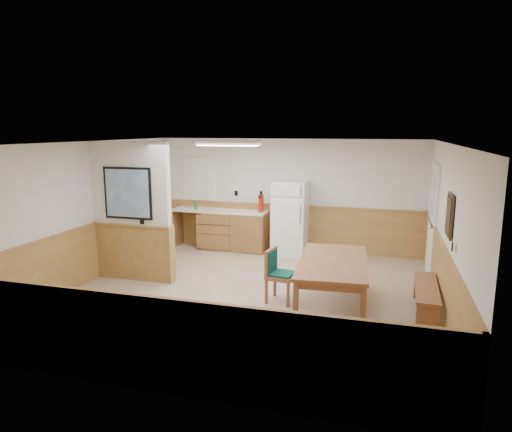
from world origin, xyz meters
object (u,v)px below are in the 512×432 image
(fire_extinguisher, at_px, (261,203))
(soap_bottle, at_px, (196,205))
(dining_chair, at_px, (276,271))
(dining_table, at_px, (333,266))
(refrigerator, at_px, (290,218))
(dining_bench, at_px, (426,293))

(fire_extinguisher, distance_m, soap_bottle, 1.55)
(dining_chair, distance_m, fire_extinguisher, 3.08)
(dining_table, relative_size, soap_bottle, 10.35)
(refrigerator, xyz_separation_m, dining_table, (1.24, -2.81, -0.15))
(dining_table, bearing_deg, dining_chair, 174.04)
(dining_bench, distance_m, dining_chair, 2.26)
(dining_bench, bearing_deg, refrigerator, 135.65)
(refrigerator, height_order, soap_bottle, refrigerator)
(refrigerator, bearing_deg, dining_chair, -82.13)
(refrigerator, height_order, dining_chair, refrigerator)
(refrigerator, bearing_deg, soap_bottle, -179.49)
(soap_bottle, bearing_deg, dining_chair, -47.32)
(refrigerator, distance_m, dining_bench, 3.81)
(refrigerator, relative_size, fire_extinguisher, 3.46)
(dining_table, height_order, fire_extinguisher, fire_extinguisher)
(refrigerator, xyz_separation_m, dining_bench, (2.61, -2.74, -0.47))
(dining_chair, distance_m, soap_bottle, 3.82)
(dining_chair, bearing_deg, dining_bench, 9.08)
(dining_chair, bearing_deg, refrigerator, 105.38)
(dining_bench, bearing_deg, fire_extinguisher, 141.63)
(refrigerator, height_order, dining_bench, refrigerator)
(dining_chair, bearing_deg, fire_extinguisher, 118.02)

